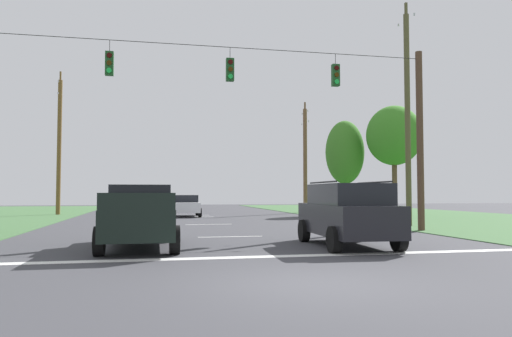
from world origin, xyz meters
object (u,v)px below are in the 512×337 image
(distant_car_crossing_white, at_px, (186,205))
(utility_pole_far_left, at_px, (59,144))
(pickup_truck, at_px, (140,216))
(utility_pole_mid_right, at_px, (408,116))
(overhead_signal_span, at_px, (222,126))
(tree_roadside_far_right, at_px, (345,153))
(suv_black, at_px, (347,213))
(tree_roadside_left, at_px, (394,136))
(utility_pole_far_right, at_px, (305,158))

(distant_car_crossing_white, height_order, utility_pole_far_left, utility_pole_far_left)
(pickup_truck, relative_size, utility_pole_mid_right, 0.47)
(utility_pole_far_left, bearing_deg, overhead_signal_span, -63.66)
(pickup_truck, distance_m, tree_roadside_far_right, 24.68)
(distant_car_crossing_white, bearing_deg, tree_roadside_far_right, -0.29)
(utility_pole_far_left, bearing_deg, tree_roadside_far_right, -11.85)
(overhead_signal_span, relative_size, tree_roadside_far_right, 2.54)
(suv_black, height_order, utility_pole_far_left, utility_pole_far_left)
(distant_car_crossing_white, xyz_separation_m, utility_pole_mid_right, (10.40, -12.44, 4.83))
(suv_black, xyz_separation_m, utility_pole_mid_right, (6.66, 8.08, 4.56))
(pickup_truck, relative_size, suv_black, 1.11)
(tree_roadside_far_right, bearing_deg, overhead_signal_span, -127.15)
(suv_black, distance_m, utility_pole_far_left, 28.50)
(distant_car_crossing_white, relative_size, utility_pole_far_left, 0.39)
(overhead_signal_span, distance_m, tree_roadside_far_right, 19.17)
(tree_roadside_far_right, bearing_deg, tree_roadside_left, -43.31)
(utility_pole_mid_right, bearing_deg, utility_pole_far_right, 90.57)
(distant_car_crossing_white, relative_size, utility_pole_mid_right, 0.38)
(distant_car_crossing_white, height_order, utility_pole_far_right, utility_pole_far_right)
(pickup_truck, xyz_separation_m, utility_pole_far_right, (12.94, 23.77, 3.63))
(tree_roadside_far_right, height_order, tree_roadside_left, tree_roadside_left)
(tree_roadside_left, bearing_deg, utility_pole_far_left, 163.65)
(pickup_truck, xyz_separation_m, tree_roadside_far_right, (14.73, 19.43, 3.78))
(utility_pole_far_right, distance_m, tree_roadside_far_right, 4.69)
(tree_roadside_far_right, relative_size, tree_roadside_left, 0.90)
(utility_pole_far_right, relative_size, utility_pole_far_left, 0.85)
(utility_pole_mid_right, distance_m, utility_pole_far_right, 16.75)
(overhead_signal_span, height_order, tree_roadside_far_right, overhead_signal_span)
(pickup_truck, relative_size, tree_roadside_far_right, 0.75)
(tree_roadside_far_right, distance_m, tree_roadside_left, 3.92)
(overhead_signal_span, distance_m, suv_black, 7.00)
(utility_pole_mid_right, xyz_separation_m, tree_roadside_left, (4.37, 9.79, 0.18))
(overhead_signal_span, relative_size, distant_car_crossing_white, 4.20)
(utility_pole_mid_right, xyz_separation_m, utility_pole_far_right, (-0.17, 16.71, -1.03))
(utility_pole_mid_right, bearing_deg, suv_black, -129.50)
(tree_roadside_far_right, xyz_separation_m, tree_roadside_left, (2.75, -2.59, 1.05))
(utility_pole_far_left, bearing_deg, utility_pole_mid_right, -40.50)
(utility_pole_far_left, distance_m, tree_roadside_left, 25.13)
(suv_black, xyz_separation_m, distant_car_crossing_white, (-3.74, 20.51, -0.27))
(utility_pole_far_right, bearing_deg, utility_pole_mid_right, -89.43)
(overhead_signal_span, relative_size, utility_pole_far_right, 1.95)
(overhead_signal_span, relative_size, utility_pole_mid_right, 1.58)
(pickup_truck, height_order, utility_pole_far_right, utility_pole_far_right)
(pickup_truck, xyz_separation_m, distant_car_crossing_white, (2.71, 19.49, -0.18))
(pickup_truck, xyz_separation_m, utility_pole_mid_right, (13.11, 7.06, 4.66))
(suv_black, xyz_separation_m, utility_pole_far_right, (6.49, 24.79, 3.54))
(suv_black, relative_size, utility_pole_far_left, 0.44)
(distant_car_crossing_white, height_order, tree_roadside_far_right, tree_roadside_far_right)
(utility_pole_far_left, height_order, tree_roadside_far_right, utility_pole_far_left)
(pickup_truck, xyz_separation_m, suv_black, (6.45, -1.02, 0.09))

